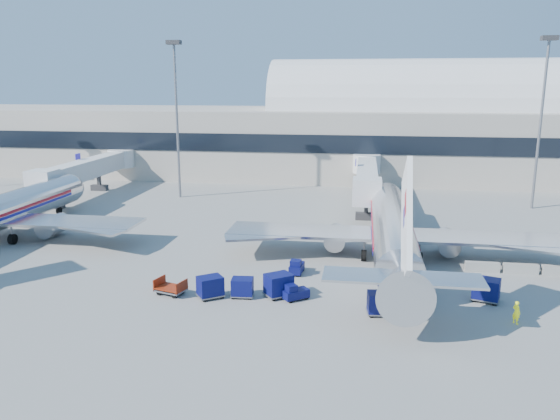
% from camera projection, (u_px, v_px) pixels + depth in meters
% --- Properties ---
extents(ground, '(260.00, 260.00, 0.00)m').
position_uv_depth(ground, '(282.00, 269.00, 50.08)').
color(ground, gray).
rests_on(ground, ground).
extents(terminal, '(170.00, 28.15, 21.00)m').
position_uv_depth(terminal, '(255.00, 132.00, 104.29)').
color(terminal, '#B2AA9E').
rests_on(terminal, ground).
extents(airliner_main, '(32.00, 37.26, 12.07)m').
position_uv_depth(airliner_main, '(392.00, 230.00, 52.28)').
color(airliner_main, silver).
rests_on(airliner_main, ground).
extents(jetbridge_near, '(4.40, 27.50, 6.25)m').
position_uv_depth(jetbridge_near, '(367.00, 175.00, 77.74)').
color(jetbridge_near, silver).
rests_on(jetbridge_near, ground).
extents(jetbridge_mid, '(4.40, 27.50, 6.25)m').
position_uv_depth(jetbridge_mid, '(91.00, 168.00, 83.97)').
color(jetbridge_mid, silver).
rests_on(jetbridge_mid, ground).
extents(mast_west, '(2.00, 1.20, 22.60)m').
position_uv_depth(mast_west, '(176.00, 97.00, 78.60)').
color(mast_west, slate).
rests_on(mast_west, ground).
extents(mast_east, '(2.00, 1.20, 22.60)m').
position_uv_depth(mast_east, '(543.00, 98.00, 71.19)').
color(mast_east, slate).
rests_on(mast_east, ground).
extents(barrier_near, '(3.00, 0.55, 0.90)m').
position_uv_depth(barrier_near, '(482.00, 267.00, 49.24)').
color(barrier_near, '#9E9E96').
rests_on(barrier_near, ground).
extents(barrier_mid, '(3.00, 0.55, 0.90)m').
position_uv_depth(barrier_mid, '(521.00, 269.00, 48.75)').
color(barrier_mid, '#9E9E96').
rests_on(barrier_mid, ground).
extents(barrier_far, '(3.00, 0.55, 0.90)m').
position_uv_depth(barrier_far, '(560.00, 271.00, 48.26)').
color(barrier_far, '#9E9E96').
rests_on(barrier_far, ground).
extents(tug_lead, '(2.23, 2.04, 1.32)m').
position_uv_depth(tug_lead, '(295.00, 292.00, 42.79)').
color(tug_lead, '#090C46').
rests_on(tug_lead, ground).
extents(tug_right, '(2.24, 1.52, 1.33)m').
position_uv_depth(tug_right, '(396.00, 278.00, 46.03)').
color(tug_right, '#090C46').
rests_on(tug_right, ground).
extents(tug_left, '(1.23, 2.20, 1.38)m').
position_uv_depth(tug_left, '(296.00, 267.00, 48.68)').
color(tug_left, '#090C46').
rests_on(tug_left, ground).
extents(cart_train_a, '(2.66, 2.56, 1.87)m').
position_uv_depth(cart_train_a, '(279.00, 285.00, 43.34)').
color(cart_train_a, '#090C46').
rests_on(cart_train_a, ground).
extents(cart_train_b, '(1.86, 1.48, 1.55)m').
position_uv_depth(cart_train_b, '(242.00, 287.00, 43.28)').
color(cart_train_b, '#090C46').
rests_on(cart_train_b, ground).
extents(cart_train_c, '(2.48, 2.38, 1.74)m').
position_uv_depth(cart_train_c, '(210.00, 287.00, 43.14)').
color(cart_train_c, '#090C46').
rests_on(cart_train_c, ground).
extents(cart_solo_near, '(2.09, 1.69, 1.70)m').
position_uv_depth(cart_solo_near, '(380.00, 303.00, 39.95)').
color(cart_solo_near, '#090C46').
rests_on(cart_solo_near, ground).
extents(cart_solo_far, '(2.47, 2.17, 1.83)m').
position_uv_depth(cart_solo_far, '(486.00, 289.00, 42.43)').
color(cart_solo_far, '#090C46').
rests_on(cart_solo_far, ground).
extents(cart_open_red, '(2.68, 2.23, 0.62)m').
position_uv_depth(cart_open_red, '(171.00, 289.00, 43.95)').
color(cart_open_red, slate).
rests_on(cart_open_red, ground).
extents(ramp_worker, '(0.68, 0.74, 1.69)m').
position_uv_depth(ramp_worker, '(516.00, 312.00, 38.47)').
color(ramp_worker, '#EAFC1A').
rests_on(ramp_worker, ground).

